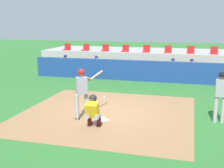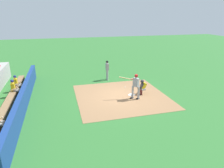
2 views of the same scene
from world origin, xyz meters
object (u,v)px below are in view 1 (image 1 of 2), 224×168
dugout_player_2 (172,69)px  stadium_seat_3 (125,50)px  dugout_player_1 (96,65)px  catcher_crouched (93,110)px  home_plate (101,119)px  stadium_seat_0 (67,48)px  dugout_player_3 (191,69)px  batter_at_plate (82,90)px  dugout_player_0 (65,64)px  stadium_seat_5 (168,51)px  stadium_seat_6 (191,51)px  stadium_seat_4 (146,50)px  stadium_seat_7 (214,52)px  stadium_seat_1 (86,49)px  stadium_seat_2 (105,49)px  on_deck_batter (221,94)px

dugout_player_2 → stadium_seat_3: size_ratio=2.71×
dugout_player_1 → dugout_player_2: size_ratio=1.00×
catcher_crouched → home_plate: bearing=88.6°
stadium_seat_0 → stadium_seat_3: 4.33m
dugout_player_3 → dugout_player_2: bearing=180.0°
batter_at_plate → dugout_player_0: 9.24m
stadium_seat_3 → stadium_seat_5: bearing=0.0°
batter_at_plate → stadium_seat_6: size_ratio=3.76×
stadium_seat_5 → dugout_player_1: bearing=-155.0°
stadium_seat_0 → stadium_seat_6: bearing=0.0°
stadium_seat_4 → stadium_seat_7: same height
dugout_player_3 → batter_at_plate: bearing=-114.4°
dugout_player_2 → home_plate: bearing=-103.2°
stadium_seat_1 → stadium_seat_4: bearing=0.0°
stadium_seat_5 → catcher_crouched: bearing=-97.6°
stadium_seat_2 → stadium_seat_6: bearing=0.0°
on_deck_batter → stadium_seat_3: bearing=120.4°
on_deck_batter → dugout_player_3: (-1.02, 7.28, -0.35)m
dugout_player_0 → stadium_seat_1: (0.73, 2.03, 0.86)m
home_plate → stadium_seat_7: bearing=66.9°
dugout_player_2 → stadium_seat_3: 4.02m
home_plate → stadium_seat_7: (4.33, 10.18, 1.51)m
dugout_player_1 → stadium_seat_6: 6.21m
dugout_player_1 → dugout_player_2: bearing=0.0°
dugout_player_0 → dugout_player_1: (2.16, 0.00, 0.00)m
home_plate → stadium_seat_3: 10.39m
stadium_seat_3 → stadium_seat_4: 1.44m
dugout_player_2 → stadium_seat_4: stadium_seat_4 is taller
stadium_seat_4 → catcher_crouched: bearing=-90.1°
home_plate → catcher_crouched: (-0.02, -0.76, 0.58)m
dugout_player_2 → stadium_seat_1: size_ratio=2.71×
on_deck_batter → stadium_seat_0: (-9.79, 9.31, 0.51)m
stadium_seat_3 → dugout_player_2: bearing=-31.3°
stadium_seat_1 → stadium_seat_5: (5.78, 0.00, 0.00)m
stadium_seat_2 → stadium_seat_3: bearing=0.0°
dugout_player_1 → dugout_player_3: size_ratio=1.00×
on_deck_batter → dugout_player_2: size_ratio=1.37×
on_deck_batter → stadium_seat_5: bearing=105.4°
catcher_crouched → stadium_seat_2: bearing=104.7°
stadium_seat_1 → on_deck_batter: bearing=-48.1°
stadium_seat_2 → stadium_seat_7: 7.22m
dugout_player_0 → stadium_seat_1: bearing=70.1°
dugout_player_3 → stadium_seat_2: (-5.89, 2.03, 0.86)m
dugout_player_2 → dugout_player_3: bearing=0.0°
dugout_player_2 → dugout_player_3: same height
stadium_seat_1 → stadium_seat_5: bearing=0.0°
stadium_seat_7 → stadium_seat_1: bearing=180.0°
dugout_player_1 → stadium_seat_3: 2.65m
dugout_player_1 → stadium_seat_6: bearing=19.3°
dugout_player_2 → stadium_seat_3: bearing=148.7°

